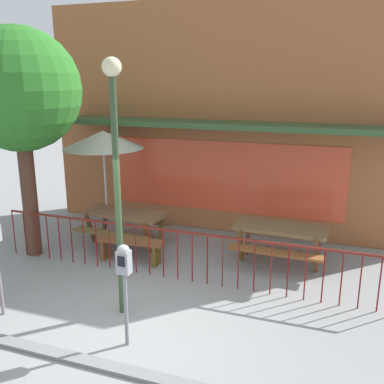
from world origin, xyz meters
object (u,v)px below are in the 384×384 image
at_px(street_tree, 19,92).
at_px(patio_umbrella, 103,140).
at_px(picnic_table_left, 125,219).
at_px(picnic_table_right, 280,234).
at_px(patio_bench, 130,245).
at_px(street_lamp, 116,154).
at_px(parking_meter_far, 124,269).

bearing_deg(street_tree, patio_umbrella, 55.98).
relative_size(picnic_table_left, picnic_table_right, 1.03).
height_order(patio_bench, street_lamp, street_lamp).
bearing_deg(street_lamp, picnic_table_left, 116.88).
xyz_separation_m(patio_umbrella, street_tree, (-0.96, -1.42, 1.09)).
bearing_deg(patio_bench, picnic_table_right, 18.54).
height_order(picnic_table_left, patio_umbrella, patio_umbrella).
height_order(picnic_table_right, patio_umbrella, patio_umbrella).
bearing_deg(street_tree, street_lamp, -27.11).
xyz_separation_m(patio_umbrella, patio_bench, (1.18, -1.12, -1.93)).
distance_m(patio_umbrella, street_tree, 2.03).
relative_size(picnic_table_left, patio_bench, 1.33).
height_order(picnic_table_left, street_tree, street_tree).
distance_m(picnic_table_right, patio_umbrella, 4.38).
relative_size(picnic_table_right, street_lamp, 0.47).
relative_size(patio_umbrella, street_lamp, 0.63).
bearing_deg(picnic_table_left, patio_bench, -56.24).
xyz_separation_m(picnic_table_left, picnic_table_right, (3.40, 0.16, 0.00)).
bearing_deg(picnic_table_right, parking_meter_far, -114.45).
xyz_separation_m(picnic_table_right, street_tree, (-5.00, -1.26, 2.77)).
distance_m(picnic_table_left, street_lamp, 3.50).
bearing_deg(picnic_table_right, street_tree, -165.87).
xyz_separation_m(picnic_table_left, patio_bench, (0.53, -0.80, -0.26)).
xyz_separation_m(patio_bench, street_tree, (-2.14, -0.30, 3.03)).
height_order(picnic_table_right, street_tree, street_tree).
bearing_deg(street_lamp, patio_bench, 113.52).
relative_size(patio_bench, street_tree, 0.31).
relative_size(picnic_table_left, street_lamp, 0.48).
distance_m(street_tree, street_lamp, 3.38).
height_order(parking_meter_far, street_lamp, street_lamp).
bearing_deg(patio_bench, street_tree, -172.06).
bearing_deg(picnic_table_left, street_tree, -145.72).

